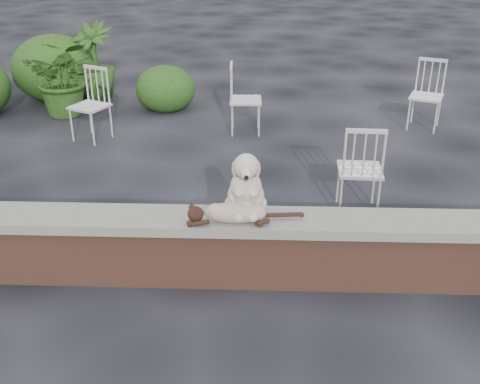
{
  "coord_description": "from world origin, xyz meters",
  "views": [
    {
      "loc": [
        0.25,
        -3.87,
        2.68
      ],
      "look_at": [
        0.1,
        0.2,
        0.7
      ],
      "focal_mm": 42.4,
      "sensor_mm": 36.0,
      "label": 1
    }
  ],
  "objects_px": {
    "chair_d": "(427,95)",
    "chair_c": "(360,168)",
    "dog": "(246,181)",
    "chair_b": "(89,105)",
    "potted_plant_b": "(93,61)",
    "cat": "(235,211)",
    "chair_e": "(246,99)",
    "potted_plant_a": "(65,78)"
  },
  "relations": [
    {
      "from": "dog",
      "to": "potted_plant_b",
      "type": "relative_size",
      "value": 0.46
    },
    {
      "from": "potted_plant_b",
      "to": "cat",
      "type": "bearing_deg",
      "value": -64.05
    },
    {
      "from": "cat",
      "to": "dog",
      "type": "bearing_deg",
      "value": 59.79
    },
    {
      "from": "chair_b",
      "to": "chair_c",
      "type": "xyz_separation_m",
      "value": [
        3.21,
        -1.94,
        0.0
      ]
    },
    {
      "from": "chair_d",
      "to": "dog",
      "type": "bearing_deg",
      "value": -100.42
    },
    {
      "from": "chair_e",
      "to": "potted_plant_a",
      "type": "height_order",
      "value": "potted_plant_a"
    },
    {
      "from": "dog",
      "to": "chair_b",
      "type": "bearing_deg",
      "value": 122.22
    },
    {
      "from": "dog",
      "to": "chair_c",
      "type": "xyz_separation_m",
      "value": [
        1.09,
        1.17,
        -0.39
      ]
    },
    {
      "from": "potted_plant_a",
      "to": "chair_e",
      "type": "bearing_deg",
      "value": -13.55
    },
    {
      "from": "cat",
      "to": "chair_d",
      "type": "bearing_deg",
      "value": 55.37
    },
    {
      "from": "dog",
      "to": "chair_e",
      "type": "bearing_deg",
      "value": 89.47
    },
    {
      "from": "cat",
      "to": "potted_plant_b",
      "type": "relative_size",
      "value": 0.87
    },
    {
      "from": "chair_c",
      "to": "potted_plant_b",
      "type": "relative_size",
      "value": 0.77
    },
    {
      "from": "chair_b",
      "to": "potted_plant_b",
      "type": "bearing_deg",
      "value": 129.27
    },
    {
      "from": "cat",
      "to": "chair_b",
      "type": "bearing_deg",
      "value": 119.98
    },
    {
      "from": "dog",
      "to": "chair_c",
      "type": "bearing_deg",
      "value": 45.07
    },
    {
      "from": "dog",
      "to": "chair_d",
      "type": "xyz_separation_m",
      "value": [
        2.38,
        3.72,
        -0.39
      ]
    },
    {
      "from": "dog",
      "to": "cat",
      "type": "height_order",
      "value": "dog"
    },
    {
      "from": "dog",
      "to": "chair_b",
      "type": "xyz_separation_m",
      "value": [
        -2.13,
        3.11,
        -0.39
      ]
    },
    {
      "from": "cat",
      "to": "chair_e",
      "type": "bearing_deg",
      "value": 88.14
    },
    {
      "from": "chair_b",
      "to": "chair_e",
      "type": "xyz_separation_m",
      "value": [
        2.03,
        0.35,
        0.0
      ]
    },
    {
      "from": "chair_d",
      "to": "chair_e",
      "type": "xyz_separation_m",
      "value": [
        -2.48,
        -0.25,
        0.0
      ]
    },
    {
      "from": "chair_c",
      "to": "potted_plant_a",
      "type": "height_order",
      "value": "potted_plant_a"
    },
    {
      "from": "chair_c",
      "to": "chair_b",
      "type": "bearing_deg",
      "value": -28.14
    },
    {
      "from": "chair_b",
      "to": "potted_plant_a",
      "type": "height_order",
      "value": "potted_plant_a"
    },
    {
      "from": "cat",
      "to": "potted_plant_a",
      "type": "distance_m",
      "value": 5.03
    },
    {
      "from": "chair_b",
      "to": "chair_c",
      "type": "distance_m",
      "value": 3.75
    },
    {
      "from": "chair_d",
      "to": "chair_e",
      "type": "bearing_deg",
      "value": -151.93
    },
    {
      "from": "chair_c",
      "to": "chair_e",
      "type": "height_order",
      "value": "same"
    },
    {
      "from": "cat",
      "to": "chair_c",
      "type": "relative_size",
      "value": 1.12
    },
    {
      "from": "chair_c",
      "to": "chair_e",
      "type": "xyz_separation_m",
      "value": [
        -1.18,
        2.29,
        0.0
      ]
    },
    {
      "from": "chair_e",
      "to": "dog",
      "type": "bearing_deg",
      "value": 179.76
    },
    {
      "from": "chair_b",
      "to": "potted_plant_a",
      "type": "xyz_separation_m",
      "value": [
        -0.63,
        0.99,
        0.1
      ]
    },
    {
      "from": "chair_e",
      "to": "potted_plant_b",
      "type": "height_order",
      "value": "potted_plant_b"
    },
    {
      "from": "chair_d",
      "to": "chair_c",
      "type": "height_order",
      "value": "same"
    },
    {
      "from": "chair_d",
      "to": "potted_plant_b",
      "type": "height_order",
      "value": "potted_plant_b"
    },
    {
      "from": "chair_b",
      "to": "chair_e",
      "type": "bearing_deg",
      "value": 35.76
    },
    {
      "from": "chair_b",
      "to": "chair_c",
      "type": "height_order",
      "value": "same"
    },
    {
      "from": "chair_c",
      "to": "chair_d",
      "type": "bearing_deg",
      "value": -114.05
    },
    {
      "from": "potted_plant_a",
      "to": "potted_plant_b",
      "type": "xyz_separation_m",
      "value": [
        0.19,
        0.86,
        0.04
      ]
    },
    {
      "from": "dog",
      "to": "chair_d",
      "type": "bearing_deg",
      "value": 55.2
    },
    {
      "from": "cat",
      "to": "chair_e",
      "type": "relative_size",
      "value": 1.12
    }
  ]
}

